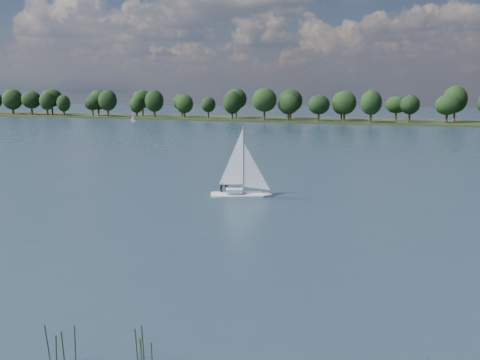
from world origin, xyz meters
name	(u,v)px	position (x,y,z in m)	size (l,w,h in m)	color
ground	(377,148)	(0.00, 100.00, 0.00)	(700.00, 700.00, 0.00)	#233342
far_shore	(411,123)	(0.00, 212.00, 0.00)	(660.00, 40.00, 1.50)	black
sailboat	(238,176)	(-8.93, 33.26, 2.65)	(7.40, 4.83, 9.50)	silver
dinghy_pink	(133,119)	(-118.07, 178.44, 0.97)	(2.64, 1.24, 4.08)	white
pontoon	(80,117)	(-162.00, 196.56, 0.00)	(4.00, 2.00, 0.50)	#4F5154
treeline	(399,104)	(-5.01, 207.93, 8.07)	(562.57, 74.02, 17.85)	black
reeds	(98,347)	(0.58, -9.13, 0.88)	(48.73, 8.85, 2.12)	#283316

